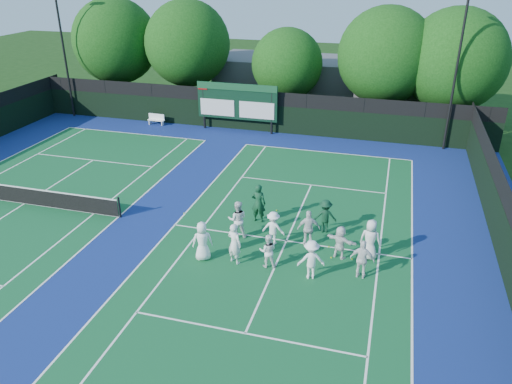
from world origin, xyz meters
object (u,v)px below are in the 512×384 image
(scoreboard, at_px, (237,102))
(coach_left, at_px, (258,203))
(tennis_net, at_px, (23,195))
(bench, at_px, (156,119))

(scoreboard, distance_m, coach_left, 14.18)
(tennis_net, distance_m, coach_left, 12.37)
(scoreboard, xyz_separation_m, bench, (-6.45, -0.22, -1.74))
(bench, bearing_deg, coach_left, -47.67)
(bench, height_order, coach_left, coach_left)
(tennis_net, bearing_deg, bench, 87.87)
(bench, distance_m, coach_left, 17.43)
(tennis_net, height_order, coach_left, coach_left)
(tennis_net, xyz_separation_m, coach_left, (12.27, 1.48, 0.49))
(scoreboard, xyz_separation_m, coach_left, (5.28, -13.11, -1.21))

